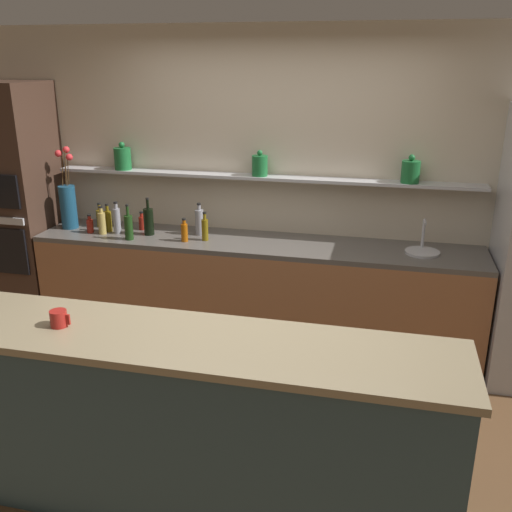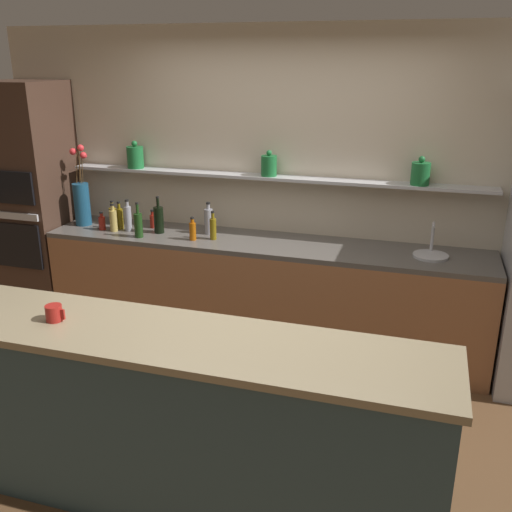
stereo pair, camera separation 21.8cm
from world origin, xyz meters
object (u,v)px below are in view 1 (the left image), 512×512
object	(u,v)px
sink_fixture	(422,250)
bottle_spirit_7	(102,222)
oven_tower	(18,208)
bottle_oil_8	(205,229)
flower_vase	(68,203)
bottle_sauce_5	(90,225)
bottle_sauce_2	(142,222)
bottle_oil_0	(108,220)
bottle_wine_3	(149,221)
coffee_mug	(59,318)
bottle_spirit_9	(199,222)
bottle_spirit_4	(117,220)
bottle_oil_6	(100,218)
bottle_wine_10	(129,227)
bottle_sauce_1	(184,232)

from	to	relation	value
sink_fixture	bottle_spirit_7	bearing A→B (deg)	-177.85
oven_tower	bottle_oil_8	xyz separation A→B (m)	(1.76, -0.06, -0.06)
flower_vase	sink_fixture	xyz separation A→B (m)	(2.99, -0.01, -0.20)
bottle_sauce_5	bottle_sauce_2	bearing A→B (deg)	24.82
bottle_oil_0	bottle_spirit_7	bearing A→B (deg)	-103.44
bottle_wine_3	coffee_mug	bearing A→B (deg)	-80.24
flower_vase	bottle_oil_0	xyz separation A→B (m)	(0.38, -0.03, -0.13)
bottle_spirit_7	bottle_spirit_9	distance (m)	0.83
bottle_spirit_4	bottle_oil_6	world-z (taller)	bottle_spirit_4
oven_tower	bottle_wine_3	bearing A→B (deg)	-0.78
bottle_oil_0	oven_tower	bearing A→B (deg)	179.38
bottle_spirit_4	bottle_oil_6	distance (m)	0.28
bottle_sauce_2	bottle_oil_6	world-z (taller)	bottle_oil_6
bottle_spirit_7	bottle_wine_10	xyz separation A→B (m)	(0.29, -0.09, 0.01)
bottle_sauce_1	bottle_spirit_4	bearing A→B (deg)	172.64
bottle_sauce_5	flower_vase	bearing A→B (deg)	158.55
bottle_sauce_1	flower_vase	bearing A→B (deg)	172.70
oven_tower	bottle_sauce_5	xyz separation A→B (m)	(0.73, -0.08, -0.09)
flower_vase	sink_fixture	size ratio (longest dim) A/B	2.69
bottle_sauce_2	bottle_wine_10	distance (m)	0.29
bottle_sauce_5	bottle_spirit_7	distance (m)	0.12
bottle_sauce_2	bottle_oil_6	bearing A→B (deg)	-179.82
bottle_sauce_2	bottle_oil_6	size ratio (longest dim) A/B	0.76
coffee_mug	bottle_oil_8	bearing A→B (deg)	84.50
bottle_spirit_9	sink_fixture	bearing A→B (deg)	-2.09
flower_vase	bottle_oil_6	size ratio (longest dim) A/B	3.28
bottle_sauce_1	bottle_wine_3	world-z (taller)	bottle_wine_3
oven_tower	flower_vase	world-z (taller)	oven_tower
flower_vase	sink_fixture	bearing A→B (deg)	-0.10
oven_tower	bottle_spirit_7	size ratio (longest dim) A/B	8.92
bottle_sauce_1	bottle_oil_8	xyz separation A→B (m)	(0.15, 0.07, 0.02)
sink_fixture	bottle_wine_3	distance (m)	2.24
flower_vase	bottle_spirit_7	distance (m)	0.40
bottle_sauce_5	bottle_wine_3	bearing A→B (deg)	6.75
bottle_spirit_4	bottle_sauce_5	distance (m)	0.25
bottle_spirit_7	bottle_spirit_9	xyz separation A→B (m)	(0.81, 0.17, 0.01)
sink_fixture	coffee_mug	xyz separation A→B (m)	(-1.90, -1.95, 0.12)
sink_fixture	bottle_spirit_9	world-z (taller)	bottle_spirit_9
bottle_wine_3	bottle_spirit_4	distance (m)	0.28
flower_vase	bottle_oil_6	xyz separation A→B (m)	(0.25, 0.09, -0.14)
bottle_oil_8	bottle_wine_10	size ratio (longest dim) A/B	0.81
bottle_wine_3	bottle_wine_10	distance (m)	0.20
sink_fixture	bottle_sauce_5	world-z (taller)	sink_fixture
oven_tower	bottle_wine_3	world-z (taller)	oven_tower
bottle_sauce_2	bottle_spirit_4	xyz separation A→B (m)	(-0.16, -0.15, 0.05)
oven_tower	bottle_oil_0	size ratio (longest dim) A/B	8.86
bottle_sauce_2	bottle_spirit_7	xyz separation A→B (m)	(-0.28, -0.19, 0.03)
bottle_sauce_2	sink_fixture	bearing A→B (deg)	-2.25
bottle_wine_3	bottle_spirit_9	distance (m)	0.43
bottle_oil_0	bottle_oil_6	distance (m)	0.18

